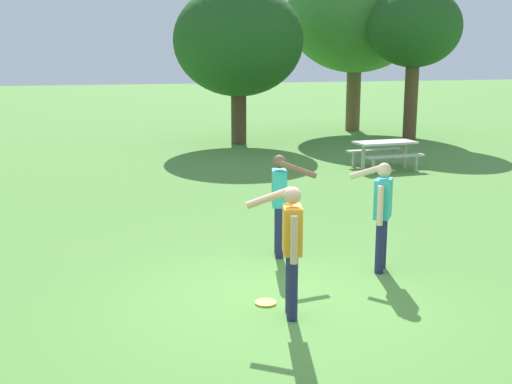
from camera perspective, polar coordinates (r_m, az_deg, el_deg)
name	(u,v)px	position (r m, az deg, el deg)	size (l,w,h in m)	color
ground_plane	(283,303)	(8.59, 2.35, -9.76)	(120.00, 120.00, 0.00)	#568E3D
person_thrower	(291,242)	(7.89, 3.10, -4.38)	(0.64, 0.73, 1.64)	#1E234C
person_catcher	(280,197)	(10.26, 2.12, -0.47)	(0.64, 0.73, 1.64)	#1E234C
person_bystander	(382,208)	(9.72, 11.00, -1.41)	(0.54, 0.83, 1.64)	#1E234C
frisbee	(266,303)	(8.57, 0.86, -9.71)	(0.28, 0.28, 0.03)	yellow
picnic_table_near	(385,149)	(18.52, 11.25, 3.75)	(1.78, 1.52, 0.77)	beige
tree_broad_center	(238,41)	(23.03, -1.57, 13.12)	(4.51, 4.51, 5.52)	#4C3823
tree_far_right	(356,13)	(27.40, 8.78, 15.30)	(5.66, 5.66, 7.18)	brown
tree_slender_mid	(414,29)	(24.77, 13.76, 13.77)	(3.38, 3.38, 5.53)	brown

